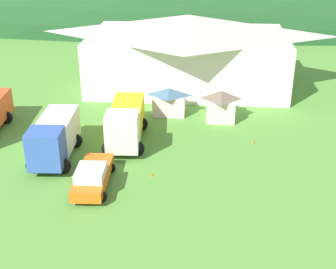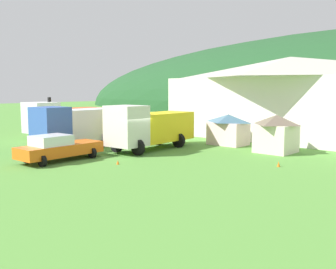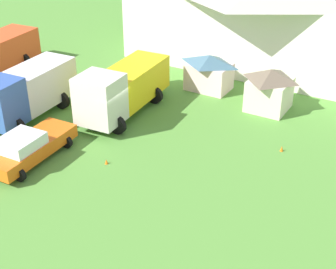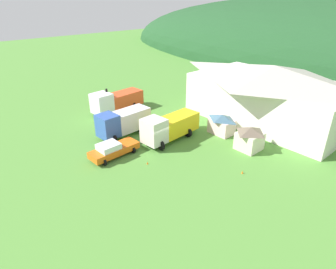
# 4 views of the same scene
# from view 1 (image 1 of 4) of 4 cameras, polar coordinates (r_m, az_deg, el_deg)

# --- Properties ---
(ground_plane) EXTENTS (200.00, 200.00, 0.00)m
(ground_plane) POSITION_cam_1_polar(r_m,az_deg,el_deg) (34.71, -5.29, -2.46)
(ground_plane) COLOR #518C38
(forested_hill_backdrop) EXTENTS (160.85, 60.00, 32.16)m
(forested_hill_backdrop) POSITION_cam_1_polar(r_m,az_deg,el_deg) (95.93, 1.45, 15.41)
(forested_hill_backdrop) COLOR #1E4723
(forested_hill_backdrop) RESTS_ON ground
(depot_building) EXTENTS (21.55, 12.54, 7.45)m
(depot_building) POSITION_cam_1_polar(r_m,az_deg,el_deg) (48.34, 2.48, 10.47)
(depot_building) COLOR white
(depot_building) RESTS_ON ground
(play_shed_cream) EXTENTS (2.61, 2.68, 2.68)m
(play_shed_cream) POSITION_cam_1_polar(r_m,az_deg,el_deg) (40.41, 6.59, 3.70)
(play_shed_cream) COLOR beige
(play_shed_cream) RESTS_ON ground
(play_shed_pink) EXTENTS (3.09, 2.24, 2.47)m
(play_shed_pink) POSITION_cam_1_polar(r_m,az_deg,el_deg) (41.38, 0.14, 4.23)
(play_shed_pink) COLOR beige
(play_shed_pink) RESTS_ON ground
(box_truck_blue) EXTENTS (3.37, 6.81, 3.21)m
(box_truck_blue) POSITION_cam_1_polar(r_m,az_deg,el_deg) (34.17, -13.99, -0.29)
(box_truck_blue) COLOR #3356AD
(box_truck_blue) RESTS_ON ground
(flatbed_truck_yellow) EXTENTS (3.50, 7.73, 3.35)m
(flatbed_truck_yellow) POSITION_cam_1_polar(r_m,az_deg,el_deg) (35.93, -5.30, 1.60)
(flatbed_truck_yellow) COLOR silver
(flatbed_truck_yellow) RESTS_ON ground
(service_pickup_orange) EXTENTS (2.56, 5.48, 1.66)m
(service_pickup_orange) POSITION_cam_1_polar(r_m,az_deg,el_deg) (30.46, -9.37, -5.11)
(service_pickup_orange) COLOR orange
(service_pickup_orange) RESTS_ON ground
(traffic_cone_near_pickup) EXTENTS (0.36, 0.36, 0.63)m
(traffic_cone_near_pickup) POSITION_cam_1_polar(r_m,az_deg,el_deg) (36.91, 10.52, -1.04)
(traffic_cone_near_pickup) COLOR orange
(traffic_cone_near_pickup) RESTS_ON ground
(traffic_cone_mid_row) EXTENTS (0.36, 0.36, 0.52)m
(traffic_cone_mid_row) POSITION_cam_1_polar(r_m,az_deg,el_deg) (31.74, -2.10, -5.17)
(traffic_cone_mid_row) COLOR orange
(traffic_cone_mid_row) RESTS_ON ground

